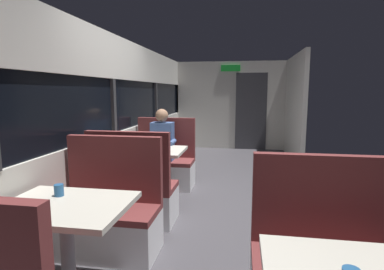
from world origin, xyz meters
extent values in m
cube|color=#423F44|center=(0.00, 0.00, -0.01)|extent=(3.30, 9.20, 0.02)
cube|color=beige|center=(-1.45, 0.00, 0.47)|extent=(0.08, 8.40, 0.95)
cube|color=beige|center=(-1.45, 0.00, 2.00)|extent=(0.08, 8.40, 0.60)
cube|color=black|center=(-1.46, 0.00, 1.32)|extent=(0.03, 8.40, 0.75)
cube|color=#2D2D30|center=(-1.43, 0.00, 1.32)|extent=(0.06, 0.08, 0.75)
cube|color=#2D2D30|center=(-1.43, 2.10, 1.32)|extent=(0.06, 0.08, 0.75)
cube|color=#2D2D30|center=(-1.43, 4.20, 1.32)|extent=(0.06, 0.08, 0.75)
cube|color=beige|center=(0.00, 4.20, 1.15)|extent=(2.90, 0.08, 2.30)
cube|color=#333338|center=(0.55, 4.15, 1.00)|extent=(0.80, 0.04, 2.00)
cube|color=green|center=(0.00, 4.14, 2.12)|extent=(0.50, 0.03, 0.16)
cube|color=beige|center=(1.45, 3.00, 1.15)|extent=(0.08, 2.40, 2.30)
cylinder|color=#9E9EA3|center=(-0.89, -2.09, 0.35)|extent=(0.10, 0.10, 0.70)
cube|color=beige|center=(-0.89, -2.09, 0.72)|extent=(0.90, 0.70, 0.04)
cube|color=silver|center=(-0.89, -1.43, 0.20)|extent=(0.95, 0.50, 0.39)
cube|color=brown|center=(-0.89, -1.43, 0.42)|extent=(0.95, 0.50, 0.06)
cube|color=brown|center=(-0.89, -1.22, 0.78)|extent=(0.95, 0.08, 0.65)
cylinder|color=#9E9EA3|center=(-0.89, -0.02, 0.35)|extent=(0.10, 0.10, 0.70)
cube|color=beige|center=(-0.89, -0.02, 0.72)|extent=(0.90, 0.70, 0.04)
cube|color=silver|center=(-0.89, -0.68, 0.20)|extent=(0.95, 0.50, 0.39)
cube|color=brown|center=(-0.89, -0.68, 0.42)|extent=(0.95, 0.50, 0.06)
cube|color=brown|center=(-0.89, -0.89, 0.78)|extent=(0.95, 0.08, 0.65)
cube|color=silver|center=(-0.89, 0.64, 0.20)|extent=(0.95, 0.50, 0.39)
cube|color=brown|center=(-0.89, 0.64, 0.42)|extent=(0.95, 0.50, 0.06)
cube|color=brown|center=(-0.89, 0.85, 0.78)|extent=(0.95, 0.08, 0.65)
cube|color=brown|center=(0.89, -2.03, 0.42)|extent=(0.95, 0.50, 0.06)
cube|color=brown|center=(0.89, -1.82, 0.78)|extent=(0.95, 0.08, 0.65)
cube|color=#26262D|center=(-0.89, 0.64, 0.23)|extent=(0.30, 0.36, 0.45)
cube|color=#3F598C|center=(-0.89, 0.59, 0.75)|extent=(0.34, 0.22, 0.60)
sphere|color=#8C664C|center=(-0.89, 0.57, 1.16)|extent=(0.20, 0.20, 0.20)
cylinder|color=#3F598C|center=(-1.09, 0.41, 0.77)|extent=(0.07, 0.28, 0.07)
cylinder|color=#3F598C|center=(-0.69, 0.41, 0.77)|extent=(0.07, 0.28, 0.07)
cylinder|color=#26598C|center=(-1.03, -1.95, 0.79)|extent=(0.07, 0.07, 0.09)
camera|label=1|loc=(0.34, -3.99, 1.53)|focal=28.56mm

